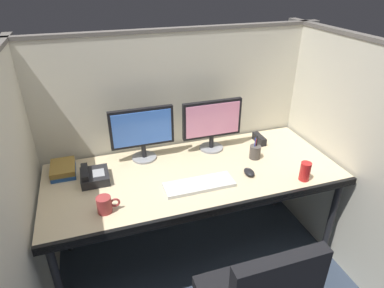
% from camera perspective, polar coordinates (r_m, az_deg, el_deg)
% --- Properties ---
extents(ground_plane, '(8.00, 8.00, 0.00)m').
position_cam_1_polar(ground_plane, '(2.46, 2.77, -23.20)').
color(ground_plane, '#2D3847').
extents(cubicle_partition_rear, '(2.21, 0.06, 1.57)m').
position_cam_1_polar(cubicle_partition_rear, '(2.51, -2.82, 1.45)').
color(cubicle_partition_rear, beige).
rests_on(cubicle_partition_rear, ground).
extents(cubicle_partition_left, '(0.06, 1.41, 1.57)m').
position_cam_1_polar(cubicle_partition_left, '(2.02, -26.86, -9.43)').
color(cubicle_partition_left, beige).
rests_on(cubicle_partition_left, ground).
extents(cubicle_partition_right, '(0.06, 1.41, 1.57)m').
position_cam_1_polar(cubicle_partition_right, '(2.52, 23.15, -0.79)').
color(cubicle_partition_right, beige).
rests_on(cubicle_partition_right, ground).
extents(desk, '(1.90, 0.80, 0.74)m').
position_cam_1_polar(desk, '(2.18, 0.51, -6.06)').
color(desk, beige).
rests_on(desk, ground).
extents(monitor_left, '(0.43, 0.17, 0.37)m').
position_cam_1_polar(monitor_left, '(2.23, -8.61, 2.30)').
color(monitor_left, gray).
rests_on(monitor_left, desk).
extents(monitor_right, '(0.43, 0.17, 0.37)m').
position_cam_1_polar(monitor_right, '(2.33, 3.50, 3.81)').
color(monitor_right, gray).
rests_on(monitor_right, desk).
extents(keyboard_main, '(0.43, 0.15, 0.02)m').
position_cam_1_polar(keyboard_main, '(2.02, 1.25, -7.04)').
color(keyboard_main, silver).
rests_on(keyboard_main, desk).
extents(computer_mouse, '(0.06, 0.10, 0.04)m').
position_cam_1_polar(computer_mouse, '(2.16, 9.86, -4.82)').
color(computer_mouse, black).
rests_on(computer_mouse, desk).
extents(coffee_mug, '(0.13, 0.08, 0.09)m').
position_cam_1_polar(coffee_mug, '(1.87, -14.84, -10.10)').
color(coffee_mug, '#993333').
rests_on(coffee_mug, desk).
extents(book_stack, '(0.15, 0.21, 0.06)m').
position_cam_1_polar(book_stack, '(2.29, -21.41, -4.07)').
color(book_stack, '#1E478C').
rests_on(book_stack, desk).
extents(desk_phone, '(0.17, 0.19, 0.09)m').
position_cam_1_polar(desk_phone, '(2.15, -16.62, -5.35)').
color(desk_phone, black).
rests_on(desk_phone, desk).
extents(red_stapler, '(0.04, 0.15, 0.06)m').
position_cam_1_polar(red_stapler, '(2.55, 11.55, 0.88)').
color(red_stapler, black).
rests_on(red_stapler, desk).
extents(soda_can, '(0.07, 0.07, 0.12)m').
position_cam_1_polar(soda_can, '(2.17, 18.96, -4.47)').
color(soda_can, red).
rests_on(soda_can, desk).
extents(pen_cup, '(0.08, 0.08, 0.17)m').
position_cam_1_polar(pen_cup, '(2.33, 10.85, -1.34)').
color(pen_cup, '#4C4742').
rests_on(pen_cup, desk).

